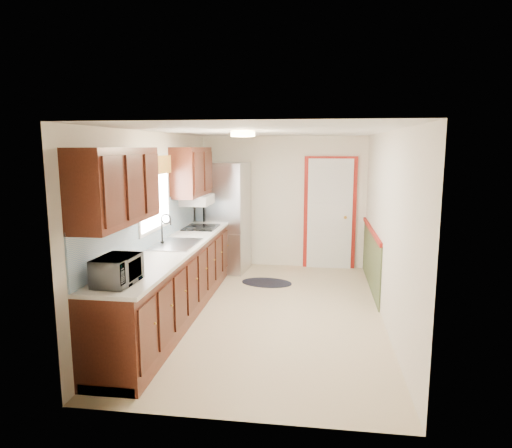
% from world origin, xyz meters
% --- Properties ---
extents(room_shell, '(3.20, 5.20, 2.52)m').
position_xyz_m(room_shell, '(0.00, 0.00, 1.20)').
color(room_shell, '#C6B28C').
rests_on(room_shell, ground).
extents(kitchen_run, '(0.63, 4.00, 2.20)m').
position_xyz_m(kitchen_run, '(-1.24, -0.29, 0.81)').
color(kitchen_run, '#3D170E').
rests_on(kitchen_run, ground).
extents(back_wall_trim, '(1.12, 2.30, 2.08)m').
position_xyz_m(back_wall_trim, '(0.99, 2.21, 0.89)').
color(back_wall_trim, maroon).
rests_on(back_wall_trim, ground).
extents(ceiling_fixture, '(0.30, 0.30, 0.06)m').
position_xyz_m(ceiling_fixture, '(-0.30, -0.20, 2.36)').
color(ceiling_fixture, '#FFD88C').
rests_on(ceiling_fixture, room_shell).
extents(microwave, '(0.28, 0.49, 0.32)m').
position_xyz_m(microwave, '(-1.20, -1.95, 1.10)').
color(microwave, white).
rests_on(microwave, kitchen_run).
extents(refrigerator, '(0.87, 0.84, 1.94)m').
position_xyz_m(refrigerator, '(-1.02, 2.05, 0.97)').
color(refrigerator, '#B7B7BC').
rests_on(refrigerator, ground).
extents(rug, '(0.89, 0.63, 0.01)m').
position_xyz_m(rug, '(-0.17, 1.33, 0.01)').
color(rug, black).
rests_on(rug, ground).
extents(cooktop, '(0.50, 0.59, 0.02)m').
position_xyz_m(cooktop, '(-1.19, 1.06, 0.95)').
color(cooktop, black).
rests_on(cooktop, kitchen_run).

